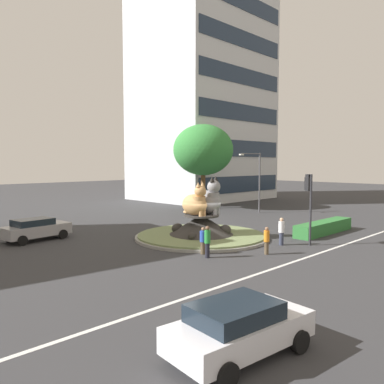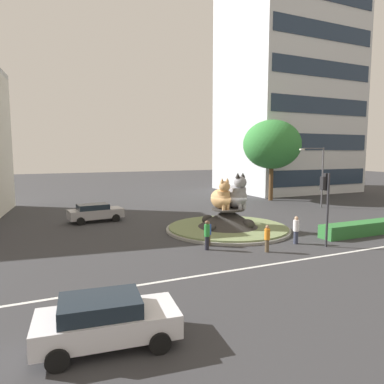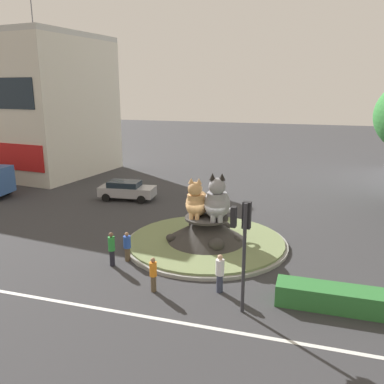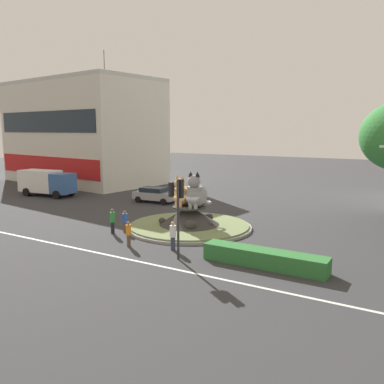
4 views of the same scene
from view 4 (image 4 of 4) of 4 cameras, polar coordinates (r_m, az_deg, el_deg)
The scene contains 14 objects.
ground_plane at distance 29.79m, azimuth -0.38°, elevation -5.13°, with size 160.00×160.00×0.00m, color #333335.
lane_centreline at distance 23.66m, azimuth -10.57°, elevation -9.02°, with size 112.00×0.20×0.01m, color silver.
roundabout_island at distance 29.66m, azimuth -0.37°, elevation -4.02°, with size 9.16×9.16×1.64m.
cat_statue_calico at distance 29.58m, azimuth -1.30°, elevation -0.33°, with size 1.47×2.35×2.29m.
cat_statue_grey at distance 28.94m, azimuth 0.61°, elevation -0.27°, with size 1.91×2.91×2.65m.
traffic_light_mast at distance 22.20m, azimuth -2.03°, elevation -1.25°, with size 0.73×0.51×4.50m.
shophouse_block at distance 57.58m, azimuth -15.23°, elevation 8.16°, with size 22.79×13.95×16.84m.
clipped_hedge_strip at distance 21.95m, azimuth 10.17°, elevation -9.21°, with size 6.72×1.20×0.90m, color #2D7033.
pedestrian_green_shirt at distance 28.58m, azimuth -11.20°, elevation -3.97°, with size 0.34×0.34×1.77m.
pedestrian_white_shirt at distance 24.32m, azimuth -2.72°, elevation -6.12°, with size 0.38×0.38×1.75m.
pedestrian_blue_shirt at distance 28.87m, azimuth -9.47°, elevation -4.07°, with size 0.38×0.38×1.55m.
pedestrian_orange_shirt at distance 25.35m, azimuth -8.98°, elevation -5.79°, with size 0.32×0.32×1.59m.
hatchback_near_shophouse at distance 40.23m, azimuth -5.28°, elevation -0.34°, with size 4.51×2.37×1.49m.
delivery_box_truck at distance 46.54m, azimuth -19.90°, elevation 1.36°, with size 6.66×3.03×2.79m.
Camera 4 is at (15.09, -24.65, 7.21)m, focal length 37.66 mm.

